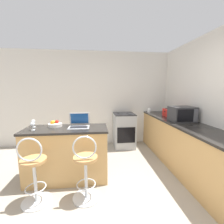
{
  "coord_description": "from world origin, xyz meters",
  "views": [
    {
      "loc": [
        -0.06,
        -1.63,
        1.58
      ],
      "look_at": [
        0.33,
        1.95,
        1.03
      ],
      "focal_mm": 24.0,
      "sensor_mm": 36.0,
      "label": 1
    }
  ],
  "objects_px": {
    "laptop": "(79,123)",
    "wine_glass_short": "(33,122)",
    "microwave": "(182,114)",
    "bar_stool_near": "(34,173)",
    "bar_stool_far": "(86,170)",
    "toaster": "(170,113)",
    "mug_white": "(149,111)",
    "fruit_bowl": "(55,124)",
    "wine_glass_tall": "(33,124)",
    "stove_range": "(124,130)"
  },
  "relations": [
    {
      "from": "laptop",
      "to": "wine_glass_short",
      "type": "xyz_separation_m",
      "value": [
        -0.79,
        0.06,
        0.03
      ]
    },
    {
      "from": "microwave",
      "to": "bar_stool_near",
      "type": "bearing_deg",
      "value": -162.18
    },
    {
      "from": "bar_stool_far",
      "to": "microwave",
      "type": "distance_m",
      "value": 2.17
    },
    {
      "from": "toaster",
      "to": "mug_white",
      "type": "xyz_separation_m",
      "value": [
        -0.27,
        0.68,
        -0.04
      ]
    },
    {
      "from": "bar_stool_near",
      "to": "fruit_bowl",
      "type": "bearing_deg",
      "value": 79.13
    },
    {
      "from": "bar_stool_near",
      "to": "wine_glass_tall",
      "type": "distance_m",
      "value": 0.76
    },
    {
      "from": "bar_stool_near",
      "to": "fruit_bowl",
      "type": "xyz_separation_m",
      "value": [
        0.13,
        0.68,
        0.51
      ]
    },
    {
      "from": "toaster",
      "to": "fruit_bowl",
      "type": "bearing_deg",
      "value": -164.41
    },
    {
      "from": "laptop",
      "to": "toaster",
      "type": "distance_m",
      "value": 2.2
    },
    {
      "from": "bar_stool_near",
      "to": "mug_white",
      "type": "bearing_deg",
      "value": 41.1
    },
    {
      "from": "laptop",
      "to": "stove_range",
      "type": "height_order",
      "value": "laptop"
    },
    {
      "from": "bar_stool_near",
      "to": "wine_glass_tall",
      "type": "bearing_deg",
      "value": 108.6
    },
    {
      "from": "toaster",
      "to": "stove_range",
      "type": "bearing_deg",
      "value": 151.58
    },
    {
      "from": "wine_glass_tall",
      "to": "microwave",
      "type": "bearing_deg",
      "value": 7.44
    },
    {
      "from": "toaster",
      "to": "stove_range",
      "type": "distance_m",
      "value": 1.27
    },
    {
      "from": "bar_stool_near",
      "to": "wine_glass_tall",
      "type": "xyz_separation_m",
      "value": [
        -0.16,
        0.48,
        0.57
      ]
    },
    {
      "from": "stove_range",
      "to": "laptop",
      "type": "bearing_deg",
      "value": -129.01
    },
    {
      "from": "bar_stool_near",
      "to": "wine_glass_tall",
      "type": "relative_size",
      "value": 7.26
    },
    {
      "from": "toaster",
      "to": "wine_glass_short",
      "type": "xyz_separation_m",
      "value": [
        -2.85,
        -0.7,
        0.0
      ]
    },
    {
      "from": "bar_stool_far",
      "to": "wine_glass_tall",
      "type": "relative_size",
      "value": 7.26
    },
    {
      "from": "bar_stool_far",
      "to": "toaster",
      "type": "distance_m",
      "value": 2.43
    },
    {
      "from": "bar_stool_near",
      "to": "toaster",
      "type": "distance_m",
      "value": 3.01
    },
    {
      "from": "stove_range",
      "to": "mug_white",
      "type": "xyz_separation_m",
      "value": [
        0.74,
        0.13,
        0.51
      ]
    },
    {
      "from": "bar_stool_near",
      "to": "mug_white",
      "type": "xyz_separation_m",
      "value": [
        2.35,
        2.05,
        0.52
      ]
    },
    {
      "from": "mug_white",
      "to": "wine_glass_tall",
      "type": "distance_m",
      "value": 2.97
    },
    {
      "from": "wine_glass_tall",
      "to": "toaster",
      "type": "bearing_deg",
      "value": 17.99
    },
    {
      "from": "bar_stool_near",
      "to": "fruit_bowl",
      "type": "height_order",
      "value": "fruit_bowl"
    },
    {
      "from": "bar_stool_far",
      "to": "mug_white",
      "type": "xyz_separation_m",
      "value": [
        1.66,
        2.05,
        0.52
      ]
    },
    {
      "from": "bar_stool_near",
      "to": "toaster",
      "type": "height_order",
      "value": "toaster"
    },
    {
      "from": "microwave",
      "to": "stove_range",
      "type": "distance_m",
      "value": 1.59
    },
    {
      "from": "bar_stool_near",
      "to": "laptop",
      "type": "bearing_deg",
      "value": 47.81
    },
    {
      "from": "laptop",
      "to": "mug_white",
      "type": "height_order",
      "value": "laptop"
    },
    {
      "from": "mug_white",
      "to": "wine_glass_short",
      "type": "distance_m",
      "value": 2.93
    },
    {
      "from": "fruit_bowl",
      "to": "microwave",
      "type": "bearing_deg",
      "value": 3.53
    },
    {
      "from": "mug_white",
      "to": "wine_glass_tall",
      "type": "height_order",
      "value": "wine_glass_tall"
    },
    {
      "from": "stove_range",
      "to": "wine_glass_short",
      "type": "relative_size",
      "value": 6.98
    },
    {
      "from": "mug_white",
      "to": "fruit_bowl",
      "type": "height_order",
      "value": "fruit_bowl"
    },
    {
      "from": "mug_white",
      "to": "fruit_bowl",
      "type": "bearing_deg",
      "value": -148.37
    },
    {
      "from": "laptop",
      "to": "wine_glass_short",
      "type": "distance_m",
      "value": 0.79
    },
    {
      "from": "bar_stool_far",
      "to": "microwave",
      "type": "xyz_separation_m",
      "value": [
        1.91,
        0.84,
        0.63
      ]
    },
    {
      "from": "laptop",
      "to": "wine_glass_tall",
      "type": "xyz_separation_m",
      "value": [
        -0.72,
        -0.14,
        0.03
      ]
    },
    {
      "from": "mug_white",
      "to": "wine_glass_tall",
      "type": "xyz_separation_m",
      "value": [
        -2.51,
        -1.58,
        0.04
      ]
    },
    {
      "from": "bar_stool_far",
      "to": "laptop",
      "type": "relative_size",
      "value": 2.79
    },
    {
      "from": "laptop",
      "to": "toaster",
      "type": "height_order",
      "value": "laptop"
    },
    {
      "from": "bar_stool_far",
      "to": "wine_glass_tall",
      "type": "distance_m",
      "value": 1.13
    },
    {
      "from": "wine_glass_short",
      "to": "mug_white",
      "type": "bearing_deg",
      "value": 28.08
    },
    {
      "from": "stove_range",
      "to": "wine_glass_tall",
      "type": "bearing_deg",
      "value": -140.86
    },
    {
      "from": "laptop",
      "to": "wine_glass_tall",
      "type": "height_order",
      "value": "laptop"
    },
    {
      "from": "bar_stool_near",
      "to": "stove_range",
      "type": "bearing_deg",
      "value": 49.94
    },
    {
      "from": "laptop",
      "to": "stove_range",
      "type": "distance_m",
      "value": 1.76
    }
  ]
}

